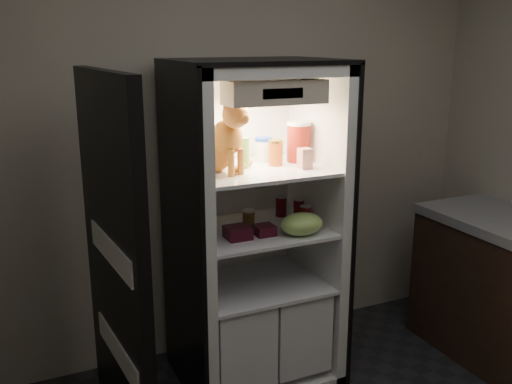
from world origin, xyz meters
The scene contains 16 objects.
room_shell centered at (0.00, 0.00, 1.62)m, with size 3.60×3.60×3.60m.
refrigerator centered at (0.00, 1.38, 0.79)m, with size 0.90×0.72×1.88m.
fridge_door centered at (-0.85, 1.06, 0.91)m, with size 0.13×0.87×1.85m.
tabby_cat centered at (-0.21, 1.31, 1.45)m, with size 0.39×0.41×0.42m.
parmesan_shaker centered at (-0.07, 1.35, 1.37)m, with size 0.06×0.06×0.17m.
mayo_tub centered at (0.11, 1.46, 1.36)m, with size 0.10×0.10×0.14m.
salsa_jar centered at (0.12, 1.34, 1.36)m, with size 0.08×0.08×0.14m.
pepper_jar centered at (0.29, 1.37, 1.41)m, with size 0.14×0.14×0.23m.
cream_carton centered at (0.23, 1.20, 1.35)m, with size 0.06×0.06×0.11m, color silver.
soda_can_a centered at (0.23, 1.47, 1.00)m, with size 0.07×0.07×0.12m.
soda_can_b centered at (0.30, 1.39, 1.00)m, with size 0.06×0.06×0.12m.
soda_can_c centered at (0.26, 1.23, 1.00)m, with size 0.07×0.07×0.12m.
condiment_jar centered at (-0.03, 1.37, 0.99)m, with size 0.07×0.07×0.10m.
grape_bag centered at (0.17, 1.12, 1.00)m, with size 0.25×0.18×0.12m, color #99CC5F.
berry_box_left centered at (-0.17, 1.21, 0.97)m, with size 0.13×0.13×0.06m, color #490C1C.
berry_box_right centered at (-0.01, 1.20, 0.97)m, with size 0.11×0.11×0.05m, color #490C1C.
Camera 1 is at (-1.29, -1.46, 1.97)m, focal length 40.00 mm.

